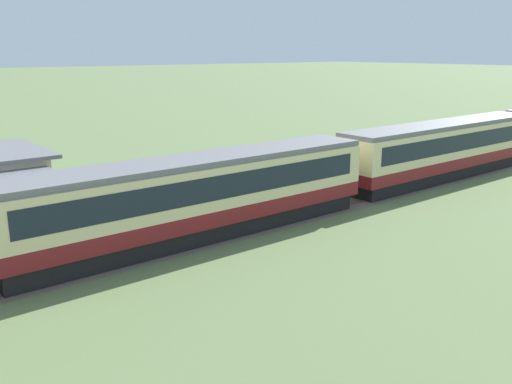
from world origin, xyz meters
TOP-DOWN VIEW (x-y plane):
  - passenger_train at (-20.39, 1.54)m, footprint 84.97×3.22m
  - railway_track at (-30.53, 1.54)m, footprint 135.46×3.60m

SIDE VIEW (x-z plane):
  - railway_track at x=-30.53m, z-range -0.01..0.03m
  - passenger_train at x=-20.39m, z-range 0.23..4.34m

